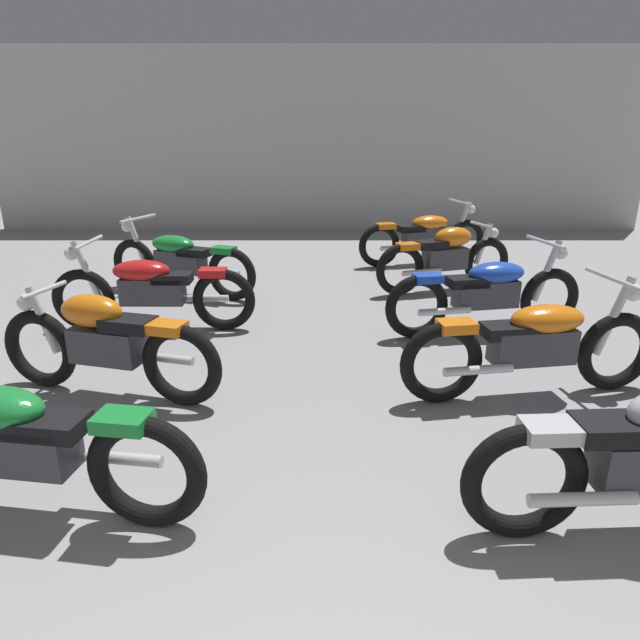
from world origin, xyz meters
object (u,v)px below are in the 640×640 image
motorcycle_left_row_2 (107,342)px  motorcycle_left_row_4 (182,260)px  motorcycle_left_row_3 (153,289)px  motorcycle_right_row_2 (536,344)px  motorcycle_right_row_3 (489,292)px  motorcycle_right_row_5 (426,236)px  motorcycle_left_row_1 (15,441)px  motorcycle_right_row_4 (447,257)px

motorcycle_left_row_2 → motorcycle_left_row_4: (-0.11, 2.93, -0.01)m
motorcycle_left_row_3 → motorcycle_right_row_2: bearing=-24.2°
motorcycle_right_row_3 → motorcycle_right_row_5: 3.20m
motorcycle_left_row_2 → motorcycle_left_row_1: bearing=-89.0°
motorcycle_right_row_2 → motorcycle_right_row_3: size_ratio=1.00×
motorcycle_left_row_3 → motorcycle_right_row_2: size_ratio=1.00×
motorcycle_left_row_1 → motorcycle_right_row_2: same height
motorcycle_right_row_5 → motorcycle_left_row_1: bearing=-118.6°
motorcycle_left_row_1 → motorcycle_left_row_4: bearing=91.7°
motorcycle_left_row_4 → motorcycle_right_row_5: same height
motorcycle_right_row_5 → motorcycle_left_row_4: bearing=-153.6°
motorcycle_right_row_4 → motorcycle_left_row_1: bearing=-126.2°
motorcycle_left_row_4 → motorcycle_right_row_4: (3.47, 0.16, 0.01)m
motorcycle_left_row_4 → motorcycle_right_row_4: 3.48m
motorcycle_left_row_3 → motorcycle_right_row_3: (3.53, -0.11, 0.00)m
motorcycle_right_row_2 → motorcycle_right_row_3: same height
motorcycle_left_row_4 → motorcycle_right_row_4: size_ratio=1.08×
motorcycle_left_row_1 → motorcycle_right_row_3: same height
motorcycle_left_row_2 → motorcycle_left_row_4: size_ratio=0.94×
motorcycle_left_row_4 → motorcycle_left_row_3: bearing=-89.0°
motorcycle_left_row_4 → motorcycle_right_row_4: motorcycle_left_row_4 is taller
motorcycle_right_row_2 → motorcycle_left_row_3: bearing=155.8°
motorcycle_right_row_3 → motorcycle_right_row_2: bearing=-91.5°
motorcycle_left_row_4 → motorcycle_right_row_3: size_ratio=0.96×
motorcycle_left_row_3 → motorcycle_right_row_3: bearing=-1.8°
motorcycle_left_row_4 → motorcycle_right_row_2: same height
motorcycle_right_row_4 → motorcycle_right_row_3: bearing=-87.3°
motorcycle_left_row_1 → motorcycle_left_row_3: same height
motorcycle_right_row_3 → motorcycle_right_row_4: size_ratio=1.13×
motorcycle_left_row_3 → motorcycle_right_row_4: bearing=24.0°
motorcycle_left_row_4 → motorcycle_left_row_1: bearing=-88.3°
motorcycle_right_row_2 → motorcycle_right_row_4: motorcycle_right_row_2 is taller
motorcycle_left_row_2 → motorcycle_right_row_5: size_ratio=0.91×
motorcycle_right_row_3 → motorcycle_right_row_5: bearing=91.6°
motorcycle_left_row_2 → motorcycle_right_row_3: size_ratio=0.90×
motorcycle_right_row_3 → motorcycle_right_row_5: same height
motorcycle_left_row_1 → motorcycle_left_row_4: 4.41m
motorcycle_left_row_3 → motorcycle_right_row_3: size_ratio=1.01×
motorcycle_left_row_3 → motorcycle_left_row_2: bearing=-87.0°
motorcycle_left_row_1 → motorcycle_right_row_4: motorcycle_left_row_1 is taller
motorcycle_left_row_2 → motorcycle_left_row_3: size_ratio=0.89×
motorcycle_right_row_2 → motorcycle_right_row_5: same height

